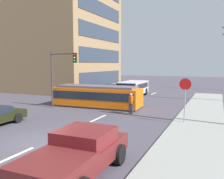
# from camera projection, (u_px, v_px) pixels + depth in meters

# --- Properties ---
(ground_plane) EXTENTS (120.00, 120.00, 0.00)m
(ground_plane) POSITION_uv_depth(u_px,v_px,m) (119.00, 109.00, 21.23)
(ground_plane) COLOR #443F4A
(sidewalk_curb_right) EXTENTS (3.20, 36.00, 0.14)m
(sidewalk_curb_right) POSITION_uv_depth(u_px,v_px,m) (197.00, 127.00, 14.84)
(sidewalk_curb_right) COLOR gray
(sidewalk_curb_right) RESTS_ON ground
(lane_stripe_0) EXTENTS (0.16, 2.40, 0.01)m
(lane_stripe_0) POSITION_uv_depth(u_px,v_px,m) (13.00, 157.00, 10.32)
(lane_stripe_0) COLOR silver
(lane_stripe_0) RESTS_ON ground
(lane_stripe_1) EXTENTS (0.16, 2.40, 0.01)m
(lane_stripe_1) POSITION_uv_depth(u_px,v_px,m) (67.00, 132.00, 13.95)
(lane_stripe_1) COLOR silver
(lane_stripe_1) RESTS_ON ground
(lane_stripe_2) EXTENTS (0.16, 2.40, 0.01)m
(lane_stripe_2) POSITION_uv_depth(u_px,v_px,m) (98.00, 118.00, 17.59)
(lane_stripe_2) COLOR silver
(lane_stripe_2) RESTS_ON ground
(lane_stripe_3) EXTENTS (0.16, 2.40, 0.01)m
(lane_stripe_3) POSITION_uv_depth(u_px,v_px,m) (140.00, 100.00, 26.87)
(lane_stripe_3) COLOR silver
(lane_stripe_3) RESTS_ON ground
(lane_stripe_4) EXTENTS (0.16, 2.40, 0.01)m
(lane_stripe_4) POSITION_uv_depth(u_px,v_px,m) (154.00, 94.00, 32.32)
(lane_stripe_4) COLOR silver
(lane_stripe_4) RESTS_ON ground
(corner_building) EXTENTS (14.77, 14.70, 19.20)m
(corner_building) POSITION_uv_depth(u_px,v_px,m) (59.00, 27.00, 36.97)
(corner_building) COLOR #90714D
(corner_building) RESTS_ON ground
(streetcar_tram) EXTENTS (8.28, 2.84, 1.97)m
(streetcar_tram) POSITION_uv_depth(u_px,v_px,m) (97.00, 96.00, 22.24)
(streetcar_tram) COLOR orange
(streetcar_tram) RESTS_ON ground
(city_bus) EXTENTS (2.58, 5.29, 1.80)m
(city_bus) POSITION_uv_depth(u_px,v_px,m) (133.00, 88.00, 29.77)
(city_bus) COLOR #AFA6B0
(city_bus) RESTS_ON ground
(pedestrian_crossing) EXTENTS (0.47, 0.36, 1.67)m
(pedestrian_crossing) POSITION_uv_depth(u_px,v_px,m) (131.00, 102.00, 19.00)
(pedestrian_crossing) COLOR #322F43
(pedestrian_crossing) RESTS_ON ground
(pickup_truck_parked) EXTENTS (2.33, 5.03, 1.55)m
(pickup_truck_parked) POSITION_uv_depth(u_px,v_px,m) (78.00, 153.00, 8.52)
(pickup_truck_parked) COLOR #5B1C1C
(pickup_truck_parked) RESTS_ON ground
(parked_sedan_mid) EXTENTS (2.14, 4.22, 1.19)m
(parked_sedan_mid) POSITION_uv_depth(u_px,v_px,m) (92.00, 94.00, 26.94)
(parked_sedan_mid) COLOR #9D0C18
(parked_sedan_mid) RESTS_ON ground
(parked_sedan_far) EXTENTS (1.96, 4.49, 1.19)m
(parked_sedan_far) POSITION_uv_depth(u_px,v_px,m) (110.00, 88.00, 33.01)
(parked_sedan_far) COLOR silver
(parked_sedan_far) RESTS_ON ground
(stop_sign) EXTENTS (0.76, 0.07, 2.88)m
(stop_sign) POSITION_uv_depth(u_px,v_px,m) (185.00, 91.00, 15.72)
(stop_sign) COLOR gray
(stop_sign) RESTS_ON sidewalk_curb_right
(traffic_light_mast) EXTENTS (2.70, 0.33, 5.02)m
(traffic_light_mast) POSITION_uv_depth(u_px,v_px,m) (61.00, 69.00, 21.24)
(traffic_light_mast) COLOR #333333
(traffic_light_mast) RESTS_ON ground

